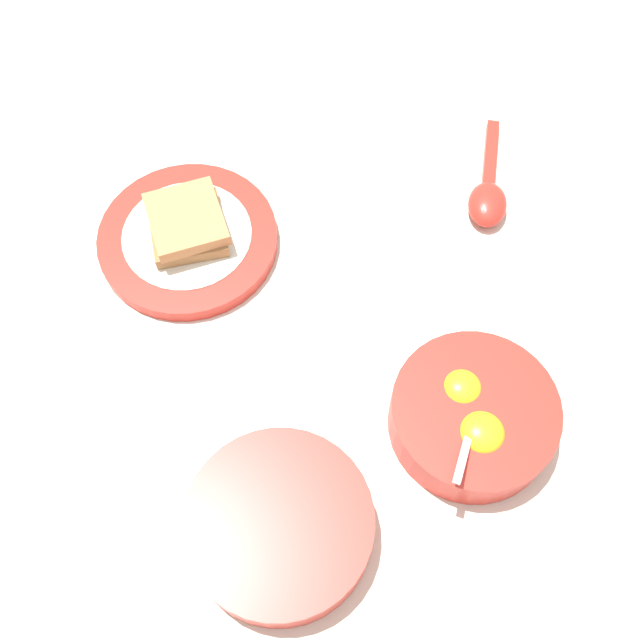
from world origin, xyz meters
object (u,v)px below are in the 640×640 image
Objects in this scene: soup_spoon at (488,195)px; toast_sandwich at (187,223)px; toast_plate at (188,239)px; congee_bowl at (280,525)px; egg_bowl at (473,416)px.

toast_sandwich is at bearing -97.42° from soup_spoon.
soup_spoon is at bearing 82.58° from toast_sandwich.
toast_plate is 0.33m from soup_spoon.
toast_sandwich reaches higher than congee_bowl.
toast_sandwich is 0.33m from congee_bowl.
toast_sandwich is 0.33m from soup_spoon.
soup_spoon is 0.43m from congee_bowl.
toast_sandwich is 0.53× the size of congee_bowl.
egg_bowl is 0.81× the size of toast_plate.
congee_bowl reaches higher than toast_plate.
congee_bowl is (0.29, -0.32, 0.01)m from soup_spoon.
soup_spoon is (0.04, 0.33, -0.02)m from toast_sandwich.
toast_plate is 2.21× the size of toast_sandwich.
egg_bowl is 0.35m from toast_sandwich.
congee_bowl is at bearing -48.06° from soup_spoon.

